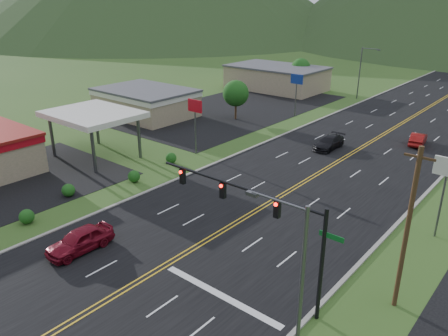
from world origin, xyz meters
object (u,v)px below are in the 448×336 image
Objects in this scene: car_dark_mid at (329,143)px; streetlight_east at (296,279)px; streetlight_west at (362,70)px; car_red_near at (80,241)px; gas_canopy at (93,115)px; car_red_far at (418,139)px; traffic_signal at (262,214)px.

streetlight_east is at bearing -65.28° from car_dark_mid.
streetlight_west reaches higher than car_red_near.
gas_canopy is 2.20× the size of car_red_far.
streetlight_east is 17.79m from car_red_near.
traffic_signal is at bearing 83.54° from car_red_far.
gas_canopy is at bearing 160.12° from streetlight_east.
car_dark_mid is at bearing 45.73° from gas_canopy.
traffic_signal is at bearing -15.70° from gas_canopy.
car_red_far is (16.53, -20.13, -4.43)m from streetlight_west.
gas_canopy is 1.96× the size of car_dark_mid.
car_red_near is at bearing -38.27° from gas_canopy.
gas_canopy is at bearing -133.66° from car_dark_mid.
car_red_near is 41.89m from car_red_far.
traffic_signal is 2.88× the size of car_red_far.
traffic_signal is 1.31× the size of gas_canopy.
streetlight_west reaches higher than gas_canopy.
streetlight_east is 64.21m from streetlight_west.
streetlight_west is 49.10m from gas_canopy.
traffic_signal reaches higher than gas_canopy.
streetlight_west reaches higher than car_dark_mid.
car_red_near is at bearing 65.84° from car_red_far.
car_red_far is (-1.63, 35.87, -4.58)m from traffic_signal.
car_red_near is 0.97× the size of car_dark_mid.
traffic_signal is at bearing -72.03° from streetlight_west.
gas_canopy is (-33.18, 12.00, -0.31)m from streetlight_east.
car_red_far is (10.91, 40.44, -0.09)m from car_red_near.
streetlight_west is 30.09m from car_dark_mid.
traffic_signal is 29.59m from gas_canopy.
car_red_near is (5.62, -60.57, -4.34)m from streetlight_west.
streetlight_east reaches higher than car_red_far.
gas_canopy is at bearing 37.00° from car_red_far.
streetlight_west is 60.99m from car_red_near.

